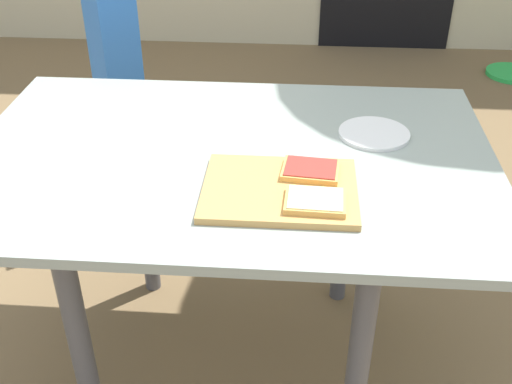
# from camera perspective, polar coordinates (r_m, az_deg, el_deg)

# --- Properties ---
(ground_plane) EXTENTS (16.00, 16.00, 0.00)m
(ground_plane) POSITION_cam_1_polar(r_m,az_deg,el_deg) (2.09, -1.93, -15.17)
(ground_plane) COLOR brown
(dining_table) EXTENTS (1.35, 0.91, 0.77)m
(dining_table) POSITION_cam_1_polar(r_m,az_deg,el_deg) (1.65, -2.35, 0.56)
(dining_table) COLOR #929E95
(dining_table) RESTS_ON ground
(cutting_board) EXTENTS (0.35, 0.28, 0.02)m
(cutting_board) POSITION_cam_1_polar(r_m,az_deg,el_deg) (1.44, 2.18, 0.20)
(cutting_board) COLOR tan
(cutting_board) RESTS_ON dining_table
(pizza_slice_far_right) EXTENTS (0.14, 0.12, 0.02)m
(pizza_slice_far_right) POSITION_cam_1_polar(r_m,az_deg,el_deg) (1.48, 5.00, 2.01)
(pizza_slice_far_right) COLOR #DAA24F
(pizza_slice_far_right) RESTS_ON cutting_board
(pizza_slice_near_right) EXTENTS (0.14, 0.11, 0.02)m
(pizza_slice_near_right) POSITION_cam_1_polar(r_m,az_deg,el_deg) (1.37, 5.42, -0.81)
(pizza_slice_near_right) COLOR #DAA24F
(pizza_slice_near_right) RESTS_ON cutting_board
(plate_white_right) EXTENTS (0.19, 0.19, 0.01)m
(plate_white_right) POSITION_cam_1_polar(r_m,az_deg,el_deg) (1.71, 10.72, 5.27)
(plate_white_right) COLOR white
(plate_white_right) RESTS_ON dining_table
(child_left) EXTENTS (0.25, 0.28, 1.13)m
(child_left) POSITION_cam_1_polar(r_m,az_deg,el_deg) (2.51, -12.63, 11.03)
(child_left) COLOR navy
(child_left) RESTS_ON ground
(garden_hose_coil) EXTENTS (0.33, 0.33, 0.03)m
(garden_hose_coil) POSITION_cam_1_polar(r_m,az_deg,el_deg) (4.40, 22.33, 9.98)
(garden_hose_coil) COLOR green
(garden_hose_coil) RESTS_ON ground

